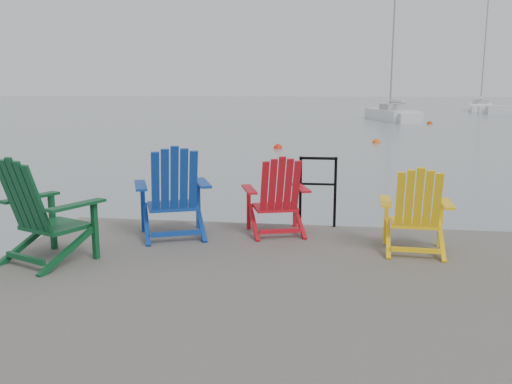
# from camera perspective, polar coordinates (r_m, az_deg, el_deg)

# --- Properties ---
(ground) EXTENTS (400.00, 400.00, 0.00)m
(ground) POSITION_cam_1_polar(r_m,az_deg,el_deg) (4.92, 2.44, -16.23)
(ground) COLOR slate
(ground) RESTS_ON ground
(dock) EXTENTS (6.00, 5.00, 1.40)m
(dock) POSITION_cam_1_polar(r_m,az_deg,el_deg) (4.77, 2.47, -12.50)
(dock) COLOR #2F2D2A
(dock) RESTS_ON ground
(handrail) EXTENTS (0.48, 0.04, 0.90)m
(handrail) POSITION_cam_1_polar(r_m,az_deg,el_deg) (6.92, 6.53, 0.76)
(handrail) COLOR black
(handrail) RESTS_ON dock
(chair_green) EXTENTS (1.04, 1.00, 1.07)m
(chair_green) POSITION_cam_1_polar(r_m,az_deg,el_deg) (5.82, -21.50, -1.82)
(chair_green) COLOR #0B401F
(chair_green) RESTS_ON dock
(chair_blue) EXTENTS (1.05, 1.00, 1.08)m
(chair_blue) POSITION_cam_1_polar(r_m,az_deg,el_deg) (6.43, -8.72, -0.01)
(chair_blue) COLOR navy
(chair_blue) RESTS_ON dock
(chair_red) EXTENTS (0.89, 0.85, 0.95)m
(chair_red) POSITION_cam_1_polar(r_m,az_deg,el_deg) (6.50, 2.24, -0.38)
(chair_red) COLOR red
(chair_red) RESTS_ON dock
(chair_yellow) EXTENTS (0.78, 0.73, 0.94)m
(chair_yellow) POSITION_cam_1_polar(r_m,az_deg,el_deg) (5.99, 16.51, -1.85)
(chair_yellow) COLOR yellow
(chair_yellow) RESTS_ON dock
(sailboat_near) EXTENTS (3.56, 8.20, 11.03)m
(sailboat_near) POSITION_cam_1_polar(r_m,az_deg,el_deg) (42.52, 14.06, 7.82)
(sailboat_near) COLOR silver
(sailboat_near) RESTS_ON ground
(sailboat_mid) EXTENTS (4.39, 9.15, 12.16)m
(sailboat_mid) POSITION_cam_1_polar(r_m,az_deg,el_deg) (65.34, 22.53, 8.21)
(sailboat_mid) COLOR white
(sailboat_mid) RESTS_ON ground
(buoy_a) EXTENTS (0.35, 0.35, 0.35)m
(buoy_a) POSITION_cam_1_polar(r_m,az_deg,el_deg) (21.18, 2.32, 4.62)
(buoy_a) COLOR red
(buoy_a) RESTS_ON ground
(buoy_b) EXTENTS (0.35, 0.35, 0.35)m
(buoy_b) POSITION_cam_1_polar(r_m,az_deg,el_deg) (23.98, 12.55, 5.08)
(buoy_b) COLOR #F55C0E
(buoy_b) RESTS_ON ground
(buoy_d) EXTENTS (0.39, 0.39, 0.39)m
(buoy_d) POSITION_cam_1_polar(r_m,az_deg,el_deg) (38.52, 17.82, 6.84)
(buoy_d) COLOR #B83D0A
(buoy_d) RESTS_ON ground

